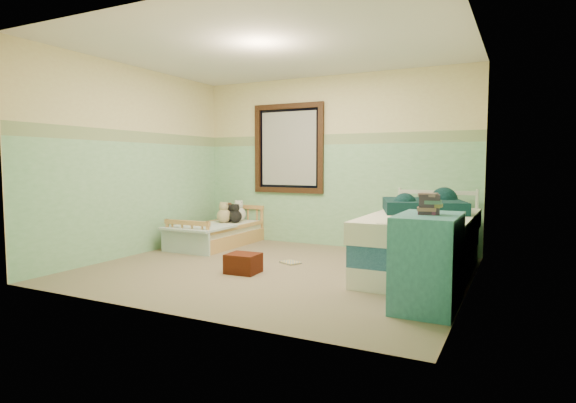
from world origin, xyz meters
The scene contains 29 objects.
floor centered at (0.00, 0.00, -0.01)m, with size 4.20×3.60×0.02m, color #71624F.
ceiling centered at (0.00, 0.00, 2.51)m, with size 4.20×3.60×0.02m, color silver.
wall_back centered at (0.00, 1.80, 1.25)m, with size 4.20×0.04×2.50m, color beige.
wall_front centered at (0.00, -1.80, 1.25)m, with size 4.20×0.04×2.50m, color beige.
wall_left centered at (-2.10, 0.00, 1.25)m, with size 0.04×3.60×2.50m, color beige.
wall_right centered at (2.10, 0.00, 1.25)m, with size 0.04×3.60×2.50m, color beige.
wainscot_mint centered at (0.00, 1.79, 0.75)m, with size 4.20×0.01×1.50m, color #74B27E.
border_strip centered at (0.00, 1.79, 1.57)m, with size 4.20×0.01×0.15m, color #436A44.
window_frame centered at (-0.70, 1.76, 1.45)m, with size 1.16×0.06×1.36m, color black.
window_blinds centered at (-0.70, 1.77, 1.45)m, with size 0.92×0.01×1.12m, color #BBBBB8.
toddler_bed_frame centered at (-1.52, 1.05, 0.10)m, with size 0.75×1.50×0.19m, color #AF6D41.
toddler_mattress centered at (-1.52, 1.05, 0.25)m, with size 0.68×1.43×0.12m, color white.
patchwork_quilt centered at (-1.52, 0.58, 0.33)m, with size 0.81×0.75×0.03m, color #639FCA.
plush_bed_brown centered at (-1.67, 1.55, 0.41)m, with size 0.19×0.19×0.19m, color brown.
plush_bed_white centered at (-1.47, 1.55, 0.42)m, with size 0.22×0.22×0.22m, color silver.
plush_bed_tan centered at (-1.62, 1.33, 0.41)m, with size 0.19×0.19×0.19m, color tan.
plush_bed_dark centered at (-1.39, 1.33, 0.41)m, with size 0.20×0.20×0.20m, color black.
plush_floor_cream centered at (-1.60, 0.57, 0.12)m, with size 0.24×0.24×0.24m, color white.
plush_floor_tan centered at (-1.95, 0.73, 0.13)m, with size 0.26×0.26×0.26m, color tan.
twin_bed_frame centered at (1.55, 0.57, 0.11)m, with size 1.02×2.05×0.22m, color silver.
twin_boxspring centered at (1.55, 0.57, 0.33)m, with size 1.02×2.05×0.22m, color navy.
twin_mattress centered at (1.55, 0.57, 0.55)m, with size 1.06×2.09×0.22m, color silver.
teal_blanket centered at (1.50, 0.87, 0.73)m, with size 0.87×0.92×0.14m, color black.
dresser centered at (1.84, -0.67, 0.40)m, with size 0.50×0.80×0.80m, color #34687C.
book_stack centered at (1.84, -0.66, 0.88)m, with size 0.17×0.13×0.17m, color #4F262C.
red_pillow centered at (-0.23, -0.30, 0.11)m, with size 0.35×0.30×0.22m, color maroon.
floor_book centered at (0.02, 0.38, 0.01)m, with size 0.23×0.18×0.02m, color gold.
extra_plush_0 centered at (-1.56, 1.27, 0.42)m, with size 0.22×0.22×0.22m, color tan.
extra_plush_1 centered at (-1.59, 1.47, 0.40)m, with size 0.18×0.18×0.18m, color black.
Camera 1 is at (2.54, -4.69, 1.22)m, focal length 29.29 mm.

